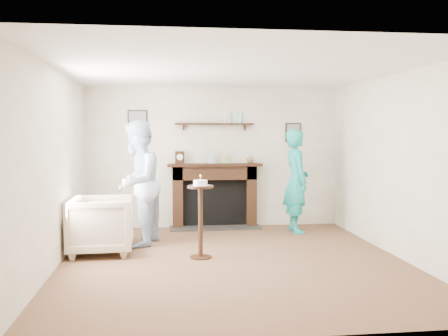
{
  "coord_description": "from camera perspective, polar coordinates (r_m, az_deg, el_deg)",
  "views": [
    {
      "loc": [
        -0.91,
        -6.41,
        1.69
      ],
      "look_at": [
        -0.01,
        0.9,
        1.17
      ],
      "focal_mm": 40.0,
      "sensor_mm": 36.0,
      "label": 1
    }
  ],
  "objects": [
    {
      "name": "pedestal_table",
      "position": [
        6.73,
        -2.71,
        -4.47
      ],
      "size": [
        0.35,
        0.35,
        1.13
      ],
      "color": "black",
      "rests_on": "ground"
    },
    {
      "name": "room_shell",
      "position": [
        7.15,
        0.32,
        3.5
      ],
      "size": [
        4.54,
        5.02,
        2.52
      ],
      "color": "beige",
      "rests_on": "ground"
    },
    {
      "name": "armchair",
      "position": [
        7.3,
        -13.79,
        -9.47
      ],
      "size": [
        0.92,
        0.9,
        0.81
      ],
      "primitive_type": "imported",
      "rotation": [
        0.0,
        0.0,
        1.61
      ],
      "color": "tan",
      "rests_on": "ground"
    },
    {
      "name": "ground",
      "position": [
        6.69,
        1.08,
        -10.6
      ],
      "size": [
        5.0,
        5.0,
        0.0
      ],
      "primitive_type": "plane",
      "color": "brown",
      "rests_on": "ground"
    },
    {
      "name": "man",
      "position": [
        7.71,
        -9.82,
        -8.7
      ],
      "size": [
        0.94,
        1.08,
        1.88
      ],
      "primitive_type": "imported",
      "rotation": [
        0.0,
        0.0,
        -1.86
      ],
      "color": "#ACB7D7",
      "rests_on": "ground"
    },
    {
      "name": "woman",
      "position": [
        8.68,
        8.19,
        -7.25
      ],
      "size": [
        0.45,
        0.66,
        1.75
      ],
      "primitive_type": "imported",
      "rotation": [
        0.0,
        0.0,
        1.62
      ],
      "color": "#1FB399",
      "rests_on": "ground"
    }
  ]
}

